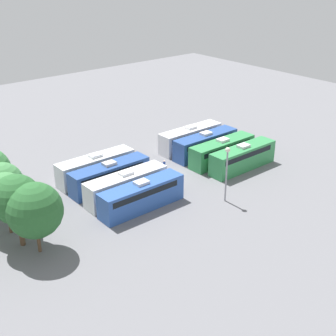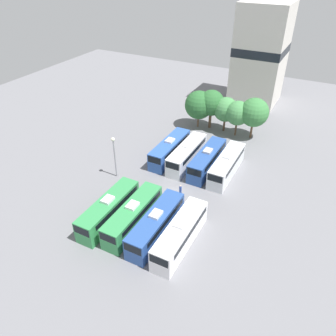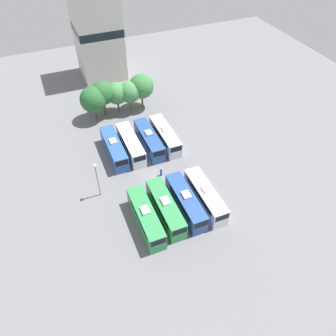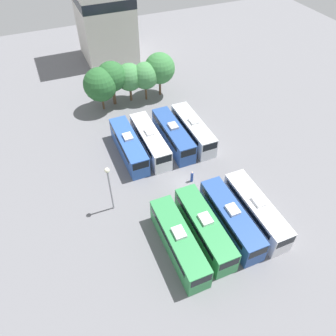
{
  "view_description": "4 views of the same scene",
  "coord_description": "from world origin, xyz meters",
  "px_view_note": "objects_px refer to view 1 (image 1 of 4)",
  "views": [
    {
      "loc": [
        -43.33,
        36.83,
        26.75
      ],
      "look_at": [
        -0.74,
        1.03,
        1.42
      ],
      "focal_mm": 50.0,
      "sensor_mm": 36.0,
      "label": 1
    },
    {
      "loc": [
        16.7,
        -33.68,
        29.92
      ],
      "look_at": [
        -1.86,
        1.82,
        2.87
      ],
      "focal_mm": 35.0,
      "sensor_mm": 36.0,
      "label": 2
    },
    {
      "loc": [
        -13.52,
        -37.91,
        40.73
      ],
      "look_at": [
        1.98,
        -0.51,
        2.05
      ],
      "focal_mm": 35.0,
      "sensor_mm": 36.0,
      "label": 3
    },
    {
      "loc": [
        -13.73,
        -26.44,
        32.07
      ],
      "look_at": [
        -1.85,
        1.73,
        2.19
      ],
      "focal_mm": 35.0,
      "sensor_mm": 36.0,
      "label": 4
    }
  ],
  "objects_px": {
    "bus_2": "(205,144)",
    "bus_1": "(222,151)",
    "bus_3": "(190,137)",
    "tree_2": "(5,195)",
    "bus_5": "(126,185)",
    "bus_4": "(141,195)",
    "light_pole": "(227,164)",
    "tree_0": "(35,210)",
    "bus_6": "(110,175)",
    "tree_1": "(16,199)",
    "tree_3": "(2,183)",
    "worker_person": "(164,167)",
    "bus_0": "(243,157)",
    "bus_7": "(96,167)"
  },
  "relations": [
    {
      "from": "tree_0",
      "to": "bus_7",
      "type": "bearing_deg",
      "value": -51.39
    },
    {
      "from": "tree_0",
      "to": "bus_1",
      "type": "bearing_deg",
      "value": -82.68
    },
    {
      "from": "tree_1",
      "to": "tree_2",
      "type": "distance_m",
      "value": 3.08
    },
    {
      "from": "tree_1",
      "to": "tree_3",
      "type": "distance_m",
      "value": 5.66
    },
    {
      "from": "bus_5",
      "to": "tree_0",
      "type": "distance_m",
      "value": 13.88
    },
    {
      "from": "bus_2",
      "to": "light_pole",
      "type": "relative_size",
      "value": 1.55
    },
    {
      "from": "bus_5",
      "to": "tree_2",
      "type": "height_order",
      "value": "tree_2"
    },
    {
      "from": "bus_4",
      "to": "bus_6",
      "type": "height_order",
      "value": "same"
    },
    {
      "from": "bus_2",
      "to": "bus_6",
      "type": "height_order",
      "value": "same"
    },
    {
      "from": "worker_person",
      "to": "tree_1",
      "type": "bearing_deg",
      "value": 100.82
    },
    {
      "from": "bus_1",
      "to": "bus_3",
      "type": "height_order",
      "value": "same"
    },
    {
      "from": "bus_0",
      "to": "bus_3",
      "type": "xyz_separation_m",
      "value": [
        10.14,
        0.36,
        0.0
      ]
    },
    {
      "from": "bus_3",
      "to": "bus_5",
      "type": "height_order",
      "value": "same"
    },
    {
      "from": "bus_6",
      "to": "worker_person",
      "type": "distance_m",
      "value": 8.3
    },
    {
      "from": "light_pole",
      "to": "tree_0",
      "type": "relative_size",
      "value": 0.93
    },
    {
      "from": "worker_person",
      "to": "light_pole",
      "type": "bearing_deg",
      "value": -178.07
    },
    {
      "from": "tree_2",
      "to": "bus_4",
      "type": "bearing_deg",
      "value": -109.3
    },
    {
      "from": "tree_2",
      "to": "tree_3",
      "type": "xyz_separation_m",
      "value": [
        2.58,
        -0.74,
        0.09
      ]
    },
    {
      "from": "bus_2",
      "to": "tree_2",
      "type": "xyz_separation_m",
      "value": [
        -2.02,
        30.55,
        2.75
      ]
    },
    {
      "from": "bus_7",
      "to": "light_pole",
      "type": "relative_size",
      "value": 1.55
    },
    {
      "from": "bus_0",
      "to": "tree_0",
      "type": "xyz_separation_m",
      "value": [
        -0.43,
        30.26,
        2.91
      ]
    },
    {
      "from": "bus_3",
      "to": "tree_2",
      "type": "relative_size",
      "value": 1.57
    },
    {
      "from": "worker_person",
      "to": "tree_2",
      "type": "relative_size",
      "value": 0.25
    },
    {
      "from": "bus_6",
      "to": "bus_4",
      "type": "bearing_deg",
      "value": 178.58
    },
    {
      "from": "bus_2",
      "to": "bus_1",
      "type": "bearing_deg",
      "value": 179.13
    },
    {
      "from": "bus_2",
      "to": "bus_5",
      "type": "xyz_separation_m",
      "value": [
        -3.61,
        16.73,
        0.0
      ]
    },
    {
      "from": "bus_4",
      "to": "bus_1",
      "type": "bearing_deg",
      "value": -78.46
    },
    {
      "from": "bus_2",
      "to": "tree_0",
      "type": "height_order",
      "value": "tree_0"
    },
    {
      "from": "bus_1",
      "to": "tree_3",
      "type": "xyz_separation_m",
      "value": [
        3.95,
        29.76,
        2.84
      ]
    },
    {
      "from": "bus_3",
      "to": "bus_5",
      "type": "relative_size",
      "value": 1.0
    },
    {
      "from": "bus_7",
      "to": "tree_3",
      "type": "height_order",
      "value": "tree_3"
    },
    {
      "from": "tree_3",
      "to": "bus_3",
      "type": "bearing_deg",
      "value": -84.66
    },
    {
      "from": "bus_0",
      "to": "bus_1",
      "type": "height_order",
      "value": "same"
    },
    {
      "from": "bus_6",
      "to": "bus_2",
      "type": "bearing_deg",
      "value": -90.03
    },
    {
      "from": "bus_2",
      "to": "bus_3",
      "type": "height_order",
      "value": "same"
    },
    {
      "from": "bus_0",
      "to": "bus_6",
      "type": "xyz_separation_m",
      "value": [
        6.79,
        17.13,
        0.0
      ]
    },
    {
      "from": "light_pole",
      "to": "tree_3",
      "type": "relative_size",
      "value": 1.0
    },
    {
      "from": "bus_6",
      "to": "tree_0",
      "type": "distance_m",
      "value": 15.27
    },
    {
      "from": "bus_5",
      "to": "bus_7",
      "type": "bearing_deg",
      "value": -0.65
    },
    {
      "from": "bus_4",
      "to": "tree_1",
      "type": "distance_m",
      "value": 14.29
    },
    {
      "from": "bus_5",
      "to": "tree_2",
      "type": "distance_m",
      "value": 14.18
    },
    {
      "from": "bus_6",
      "to": "tree_2",
      "type": "height_order",
      "value": "tree_2"
    },
    {
      "from": "tree_3",
      "to": "tree_2",
      "type": "bearing_deg",
      "value": 163.99
    },
    {
      "from": "worker_person",
      "to": "tree_2",
      "type": "height_order",
      "value": "tree_2"
    },
    {
      "from": "tree_1",
      "to": "tree_2",
      "type": "height_order",
      "value": "tree_1"
    },
    {
      "from": "bus_5",
      "to": "bus_7",
      "type": "distance_m",
      "value": 6.91
    },
    {
      "from": "bus_1",
      "to": "bus_4",
      "type": "bearing_deg",
      "value": 101.54
    },
    {
      "from": "bus_0",
      "to": "tree_0",
      "type": "height_order",
      "value": "tree_0"
    },
    {
      "from": "bus_4",
      "to": "bus_6",
      "type": "relative_size",
      "value": 1.0
    },
    {
      "from": "bus_2",
      "to": "tree_0",
      "type": "distance_m",
      "value": 30.81
    }
  ]
}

